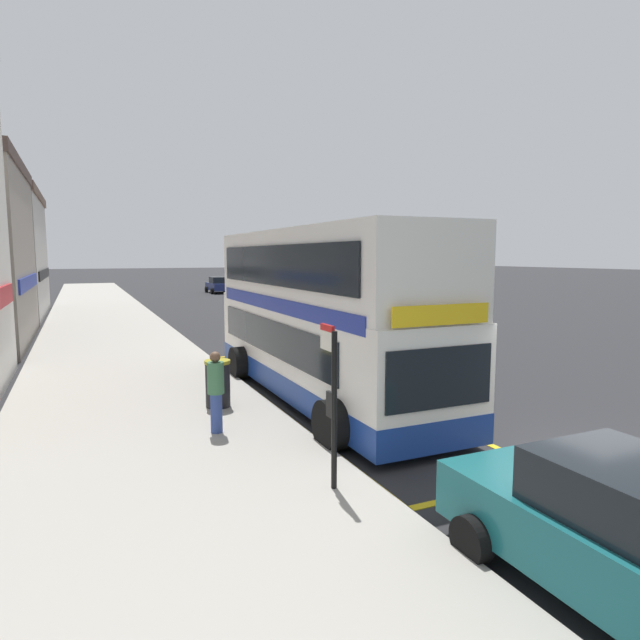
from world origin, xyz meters
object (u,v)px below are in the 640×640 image
parked_car_navy_behind (218,285)px  double_decker_bus (320,320)px  pedestrian_waiting_near_sign (216,389)px  litter_bin (218,383)px  bus_stop_sign (332,392)px  parked_car_teal_ahead (627,537)px

parked_car_navy_behind → double_decker_bus: bearing=-98.1°
pedestrian_waiting_near_sign → litter_bin: (0.48, 1.87, -0.34)m
pedestrian_waiting_near_sign → parked_car_navy_behind: bearing=76.5°
litter_bin → double_decker_bus: bearing=6.0°
bus_stop_sign → litter_bin: (-0.57, 5.17, -0.95)m
double_decker_bus → litter_bin: 3.14m
bus_stop_sign → parked_car_navy_behind: size_ratio=0.61×
parked_car_teal_ahead → litter_bin: (-2.24, 8.92, -0.09)m
parked_car_teal_ahead → double_decker_bus: bearing=84.7°
bus_stop_sign → parked_car_teal_ahead: (1.67, -3.74, -0.85)m
parked_car_navy_behind → pedestrian_waiting_near_sign: size_ratio=2.50×
parked_car_teal_ahead → pedestrian_waiting_near_sign: pedestrian_waiting_near_sign is taller
parked_car_teal_ahead → pedestrian_waiting_near_sign: (-2.72, 7.05, 0.25)m
double_decker_bus → bus_stop_sign: double_decker_bus is taller
double_decker_bus → bus_stop_sign: (-2.25, -5.47, -0.41)m
parked_car_teal_ahead → pedestrian_waiting_near_sign: 7.56m
parked_car_teal_ahead → bus_stop_sign: bearing=112.4°
bus_stop_sign → litter_bin: bus_stop_sign is taller
double_decker_bus → parked_car_navy_behind: double_decker_bus is taller
double_decker_bus → pedestrian_waiting_near_sign: double_decker_bus is taller
bus_stop_sign → parked_car_navy_behind: bearing=78.6°
double_decker_bus → bus_stop_sign: bearing=-112.3°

